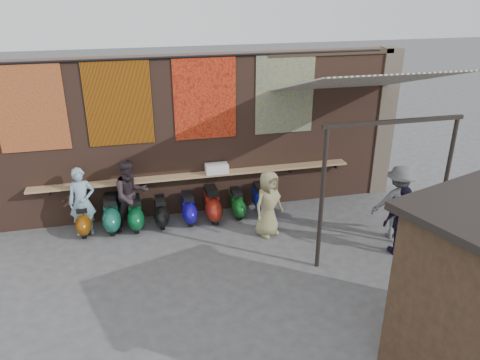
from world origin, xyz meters
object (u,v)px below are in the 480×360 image
at_px(scooter_stool_7, 261,200).
at_px(scooter_stool_5, 212,204).
at_px(scooter_stool_1, 111,214).
at_px(shopper_tan, 268,204).
at_px(shopper_navy, 403,221).
at_px(diner_right, 131,195).
at_px(scooter_stool_6, 237,203).
at_px(diner_left, 82,202).
at_px(scooter_stool_0, 84,220).
at_px(scooter_stool_4, 189,208).
at_px(shelf_box, 217,169).
at_px(scooter_stool_2, 135,214).
at_px(shopper_grey, 398,202).
at_px(scooter_stool_3, 161,212).

bearing_deg(scooter_stool_7, scooter_stool_5, -179.10).
height_order(scooter_stool_1, shopper_tan, shopper_tan).
xyz_separation_m(scooter_stool_7, shopper_navy, (2.46, -2.55, 0.41)).
bearing_deg(shopper_navy, diner_right, -26.53).
bearing_deg(scooter_stool_6, diner_left, -179.49).
distance_m(scooter_stool_7, diner_left, 4.38).
relative_size(scooter_stool_0, scooter_stool_6, 1.03).
relative_size(scooter_stool_4, diner_left, 0.46).
relative_size(scooter_stool_4, scooter_stool_5, 0.89).
height_order(diner_left, diner_right, diner_right).
relative_size(scooter_stool_0, scooter_stool_5, 0.86).
relative_size(shelf_box, scooter_stool_2, 0.70).
distance_m(shopper_navy, shopper_tan, 2.99).
relative_size(scooter_stool_4, shopper_navy, 0.48).
distance_m(scooter_stool_4, scooter_stool_6, 1.24).
relative_size(shelf_box, shopper_navy, 0.35).
xyz_separation_m(scooter_stool_2, shopper_grey, (5.91, -1.84, 0.50)).
relative_size(scooter_stool_2, scooter_stool_4, 1.06).
height_order(scooter_stool_1, scooter_stool_7, scooter_stool_1).
bearing_deg(scooter_stool_0, shelf_box, 4.84).
bearing_deg(scooter_stool_3, scooter_stool_4, 0.86).
bearing_deg(shopper_grey, scooter_stool_2, -3.47).
height_order(scooter_stool_5, shopper_tan, shopper_tan).
xyz_separation_m(scooter_stool_0, scooter_stool_2, (1.21, -0.03, 0.03)).
distance_m(scooter_stool_0, diner_left, 0.48).
xyz_separation_m(scooter_stool_2, scooter_stool_7, (3.17, 0.02, 0.00)).
relative_size(shopper_navy, shopper_tan, 0.99).
xyz_separation_m(scooter_stool_3, diner_left, (-1.80, 0.01, 0.48)).
bearing_deg(scooter_stool_0, diner_left, -40.38).
bearing_deg(scooter_stool_6, scooter_stool_3, -178.81).
bearing_deg(shopper_navy, scooter_stool_5, -36.60).
distance_m(scooter_stool_2, scooter_stool_6, 2.54).
bearing_deg(scooter_stool_4, scooter_stool_1, 178.85).
xyz_separation_m(scooter_stool_6, shopper_grey, (3.37, -1.88, 0.54)).
distance_m(scooter_stool_7, shopper_grey, 3.34).
bearing_deg(scooter_stool_0, scooter_stool_7, -0.09).
relative_size(scooter_stool_0, shopper_tan, 0.46).
height_order(scooter_stool_2, scooter_stool_7, same).
bearing_deg(scooter_stool_3, scooter_stool_0, 179.13).
bearing_deg(shopper_grey, scooter_stool_5, -10.84).
relative_size(scooter_stool_6, shopper_grey, 0.41).
height_order(scooter_stool_2, shopper_navy, shopper_navy).
xyz_separation_m(shelf_box, diner_left, (-3.27, -0.30, -0.41)).
height_order(scooter_stool_4, shopper_tan, shopper_tan).
bearing_deg(shopper_grey, diner_left, -0.80).
height_order(shopper_navy, shopper_tan, shopper_tan).
bearing_deg(scooter_stool_1, diner_right, -4.66).
bearing_deg(shelf_box, scooter_stool_2, -171.54).
xyz_separation_m(shelf_box, scooter_stool_0, (-3.29, -0.28, -0.89)).
xyz_separation_m(scooter_stool_2, diner_right, (-0.06, 0.01, 0.50)).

